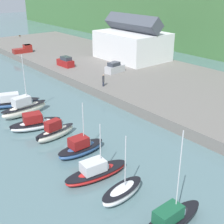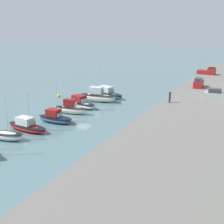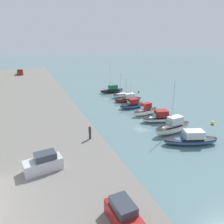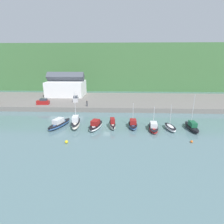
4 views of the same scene
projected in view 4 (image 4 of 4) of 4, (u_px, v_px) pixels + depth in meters
ground_plane at (108, 125)px, 46.73m from camera, size 320.00×320.00×0.00m
hillside_backdrop at (115, 66)px, 117.94m from camera, size 240.00×54.80×24.92m
quay_promenade at (112, 101)px, 70.14m from camera, size 136.70×26.58×1.58m
harbor_clubhouse at (66, 87)px, 75.74m from camera, size 15.70×11.62×10.19m
moored_boat_0 at (59, 124)px, 45.49m from camera, size 5.07×8.83×2.29m
moored_boat_1 at (76, 123)px, 45.31m from camera, size 2.90×7.68×9.14m
moored_boat_2 at (96, 125)px, 44.37m from camera, size 3.95×7.35×2.31m
moored_boat_3 at (112, 124)px, 44.86m from camera, size 2.28×5.95×2.60m
moored_boat_4 at (133, 124)px, 45.10m from camera, size 2.27×6.12×6.31m
moored_boat_5 at (153, 127)px, 43.52m from camera, size 2.85×7.34×5.97m
moored_boat_6 at (170, 128)px, 43.40m from camera, size 2.65×5.39×6.38m
moored_boat_7 at (192, 127)px, 43.58m from camera, size 2.00×7.30×8.83m
parked_car_0 at (43, 102)px, 61.55m from camera, size 4.29×2.03×2.16m
parked_car_1 at (76, 99)px, 66.09m from camera, size 2.34×4.40×2.16m
person_on_quay at (87, 103)px, 58.98m from camera, size 0.40×0.40×2.14m
mooring_buoy_0 at (66, 142)px, 36.59m from camera, size 0.68×0.68×0.68m
mooring_buoy_1 at (192, 142)px, 36.87m from camera, size 0.53×0.53×0.53m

